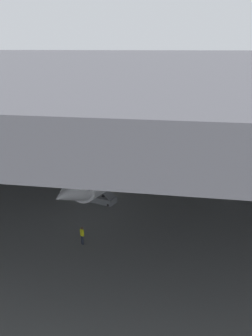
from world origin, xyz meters
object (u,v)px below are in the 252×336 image
object	(u,v)px
airplane_main	(143,152)
boarding_stairs	(99,195)
crew_worker_near_nose	(82,234)
airplane_distant	(67,107)
crew_worker_by_stairs	(101,182)

from	to	relation	value
airplane_main	boarding_stairs	world-z (taller)	airplane_main
crew_worker_near_nose	airplane_distant	size ratio (longest dim) A/B	0.06
airplane_distant	crew_worker_near_nose	bearing A→B (deg)	-69.96
boarding_stairs	crew_worker_by_stairs	distance (m)	4.00
crew_worker_by_stairs	airplane_distant	xyz separation A→B (m)	(-18.97, 42.74, 2.25)
boarding_stairs	airplane_distant	bearing A→B (deg)	112.84
airplane_main	crew_worker_near_nose	bearing A→B (deg)	-98.33
airplane_main	airplane_distant	bearing A→B (deg)	122.18
boarding_stairs	airplane_distant	world-z (taller)	airplane_distant
boarding_stairs	crew_worker_by_stairs	world-z (taller)	boarding_stairs
boarding_stairs	airplane_distant	xyz separation A→B (m)	(-19.66, 46.68, 2.47)
boarding_stairs	crew_worker_near_nose	distance (m)	9.78
airplane_main	crew_worker_by_stairs	xyz separation A→B (m)	(-4.42, -5.58, -2.50)
airplane_main	crew_worker_near_nose	xyz separation A→B (m)	(-2.82, -19.25, -2.47)
crew_worker_by_stairs	airplane_distant	world-z (taller)	airplane_distant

